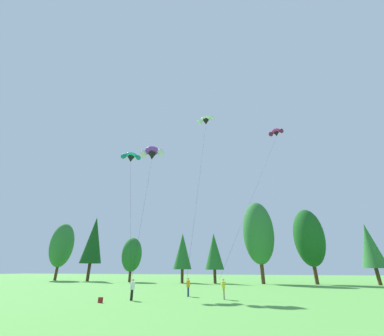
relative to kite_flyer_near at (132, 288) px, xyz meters
The scene contains 16 objects.
treeline_tree_a 46.30m from the kite_flyer_near, 139.25° to the left, with size 5.29×5.29×12.94m.
treeline_tree_b 39.02m from the kite_flyer_near, 131.32° to the left, with size 4.65×4.65×13.84m.
treeline_tree_c 31.90m from the kite_flyer_near, 117.93° to the left, with size 4.16×4.16×8.75m.
treeline_tree_d 27.89m from the kite_flyer_near, 97.07° to the left, with size 3.62×3.62×9.19m.
treeline_tree_e 27.56m from the kite_flyer_near, 83.57° to the left, with size 3.57×3.57×8.98m.
treeline_tree_f 30.93m from the kite_flyer_near, 67.04° to the left, with size 5.79×5.79×14.77m.
treeline_tree_g 35.54m from the kite_flyer_near, 53.73° to the left, with size 5.30×5.30×12.96m.
treeline_tree_h 41.69m from the kite_flyer_near, 43.18° to the left, with size 3.79×3.79×9.94m.
kite_flyer_near is the anchor object (origin of this frame).
kite_flyer_mid 5.73m from the kite_flyer_near, 46.73° to the left, with size 0.26×0.57×1.69m.
kite_flyer_far 8.06m from the kite_flyer_near, 19.14° to the left, with size 0.61×0.64×1.69m.
parafoil_kite_high_purple 20.38m from the kite_flyer_near, 109.71° to the left, with size 5.18×10.02×18.79m.
parafoil_kite_mid_white 27.92m from the kite_flyer_near, 69.04° to the left, with size 3.28×8.97×25.20m.
parafoil_kite_far_magenta 35.48m from the kite_flyer_near, 49.40° to the left, with size 10.72×17.73×24.84m.
parafoil_kite_low_teal 21.46m from the kite_flyer_near, 126.31° to the left, with size 8.52×10.73×18.41m.
backpack 2.70m from the kite_flyer_near, 131.81° to the right, with size 0.32×0.24×0.40m, color maroon.
Camera 1 is at (7.40, 0.21, 2.51)m, focal length 22.22 mm.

